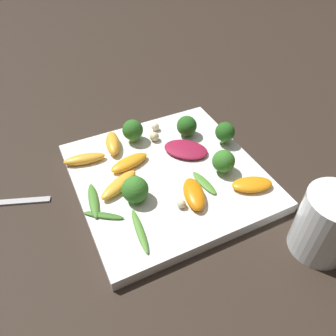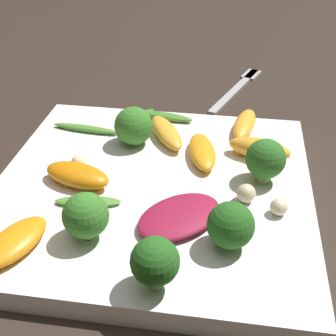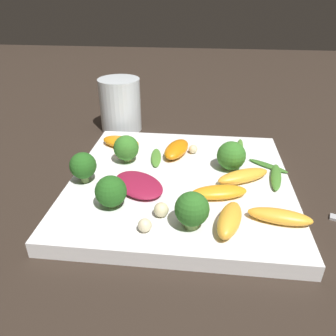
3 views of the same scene
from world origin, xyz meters
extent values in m
plane|color=#2D231C|center=(0.00, 0.00, 0.00)|extent=(2.40, 2.40, 0.00)
cube|color=white|center=(0.00, 0.00, 0.01)|extent=(0.30, 0.30, 0.02)
cylinder|color=white|center=(-0.21, -0.14, 0.05)|extent=(0.08, 0.08, 0.10)
ellipsoid|color=maroon|center=(0.03, -0.05, 0.03)|extent=(0.09, 0.09, 0.01)
ellipsoid|color=#FCAD33|center=(0.00, 0.09, 0.03)|extent=(0.06, 0.08, 0.02)
ellipsoid|color=#FCAD33|center=(0.10, 0.06, 0.03)|extent=(0.07, 0.04, 0.02)
ellipsoid|color=#FCAD33|center=(0.09, 0.12, 0.03)|extent=(0.03, 0.07, 0.02)
ellipsoid|color=orange|center=(-0.07, -0.01, 0.03)|extent=(0.07, 0.05, 0.02)
ellipsoid|color=orange|center=(-0.09, -0.11, 0.03)|extent=(0.05, 0.07, 0.02)
ellipsoid|color=orange|center=(0.04, 0.05, 0.03)|extent=(0.04, 0.08, 0.02)
cylinder|color=#7A9E51|center=(-0.04, -0.09, 0.03)|extent=(0.01, 0.01, 0.01)
sphere|color=#387A28|center=(-0.04, -0.09, 0.04)|extent=(0.04, 0.04, 0.04)
cylinder|color=#7A9E51|center=(0.03, -0.13, 0.03)|extent=(0.01, 0.01, 0.02)
sphere|color=#26601E|center=(0.03, -0.13, 0.05)|extent=(0.04, 0.04, 0.04)
cylinder|color=#7A9E51|center=(0.08, -0.08, 0.03)|extent=(0.01, 0.01, 0.01)
sphere|color=#26601E|center=(0.08, -0.08, 0.04)|extent=(0.04, 0.04, 0.04)
cylinder|color=#7A9E51|center=(0.11, 0.02, 0.03)|extent=(0.02, 0.02, 0.01)
sphere|color=#2D6B23|center=(0.11, 0.02, 0.05)|extent=(0.04, 0.04, 0.04)
cylinder|color=#84AD5B|center=(-0.03, 0.07, 0.03)|extent=(0.01, 0.01, 0.01)
sphere|color=#387A28|center=(-0.03, 0.07, 0.04)|extent=(0.04, 0.04, 0.04)
ellipsoid|color=#518E33|center=(-0.09, 0.09, 0.02)|extent=(0.08, 0.02, 0.01)
ellipsoid|color=#518E33|center=(-0.05, -0.04, 0.02)|extent=(0.06, 0.02, 0.01)
ellipsoid|color=#3D7528|center=(-0.04, 0.13, 0.02)|extent=(0.05, 0.06, 0.00)
ellipsoid|color=#47842D|center=(-0.01, 0.13, 0.02)|extent=(0.07, 0.03, 0.01)
sphere|color=beige|center=(0.12, -0.03, 0.03)|extent=(0.02, 0.02, 0.02)
sphere|color=beige|center=(0.09, -0.02, 0.03)|extent=(0.02, 0.02, 0.02)
sphere|color=beige|center=(-0.08, 0.01, 0.03)|extent=(0.01, 0.01, 0.01)
camera|label=1|loc=(-0.36, 0.17, 0.41)|focal=35.00mm
camera|label=2|loc=(0.07, -0.36, 0.28)|focal=50.00mm
camera|label=3|loc=(0.40, 0.03, 0.26)|focal=35.00mm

